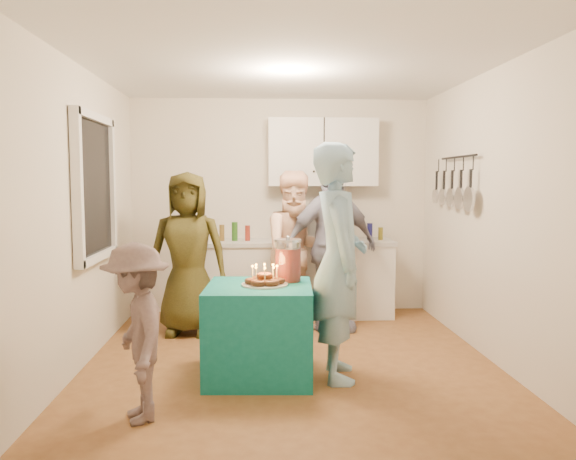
{
  "coord_description": "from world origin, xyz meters",
  "views": [
    {
      "loc": [
        -0.3,
        -4.89,
        1.61
      ],
      "look_at": [
        0.0,
        0.35,
        1.15
      ],
      "focal_mm": 35.0,
      "sensor_mm": 36.0,
      "label": 1
    }
  ],
  "objects": [
    {
      "name": "window_night",
      "position": [
        -1.77,
        0.3,
        1.55
      ],
      "size": [
        0.04,
        1.0,
        1.2
      ],
      "primitive_type": "cube",
      "color": "black",
      "rests_on": "left_wall"
    },
    {
      "name": "ceiling",
      "position": [
        0.0,
        0.0,
        2.6
      ],
      "size": [
        4.0,
        4.0,
        0.0
      ],
      "primitive_type": "plane",
      "color": "white",
      "rests_on": "floor"
    },
    {
      "name": "countertop",
      "position": [
        0.2,
        1.7,
        0.89
      ],
      "size": [
        2.24,
        0.62,
        0.05
      ],
      "primitive_type": "cube",
      "color": "beige",
      "rests_on": "counter"
    },
    {
      "name": "party_table",
      "position": [
        -0.28,
        -0.36,
        0.38
      ],
      "size": [
        0.9,
        0.9,
        0.76
      ],
      "primitive_type": "cube",
      "rotation": [
        0.0,
        0.0,
        -0.06
      ],
      "color": "#11716C",
      "rests_on": "floor"
    },
    {
      "name": "woman_back_center",
      "position": [
        0.14,
        1.02,
        0.86
      ],
      "size": [
        0.98,
        0.86,
        1.72
      ],
      "primitive_type": "imported",
      "rotation": [
        0.0,
        0.0,
        0.28
      ],
      "color": "#F3A17E",
      "rests_on": "floor"
    },
    {
      "name": "donut_cake",
      "position": [
        -0.23,
        -0.37,
        0.85
      ],
      "size": [
        0.38,
        0.38,
        0.18
      ],
      "primitive_type": null,
      "color": "#381C0C",
      "rests_on": "party_table"
    },
    {
      "name": "microwave",
      "position": [
        0.46,
        1.7,
        1.07
      ],
      "size": [
        0.62,
        0.46,
        0.32
      ],
      "primitive_type": "imported",
      "rotation": [
        0.0,
        0.0,
        -0.13
      ],
      "color": "white",
      "rests_on": "countertop"
    },
    {
      "name": "man_birthday",
      "position": [
        0.37,
        -0.42,
        0.96
      ],
      "size": [
        0.48,
        0.71,
        1.92
      ],
      "primitive_type": "imported",
      "rotation": [
        0.0,
        0.0,
        1.55
      ],
      "color": "#96C1DA",
      "rests_on": "floor"
    },
    {
      "name": "right_wall",
      "position": [
        1.8,
        0.0,
        1.3
      ],
      "size": [
        4.0,
        4.0,
        0.0
      ],
      "primitive_type": "plane",
      "color": "silver",
      "rests_on": "floor"
    },
    {
      "name": "child_near_left",
      "position": [
        -1.1,
        -1.17,
        0.6
      ],
      "size": [
        0.68,
        0.88,
        1.2
      ],
      "primitive_type": "imported",
      "rotation": [
        0.0,
        0.0,
        -1.23
      ],
      "color": "#584647",
      "rests_on": "floor"
    },
    {
      "name": "counter",
      "position": [
        0.2,
        1.7,
        0.43
      ],
      "size": [
        2.2,
        0.58,
        0.86
      ],
      "primitive_type": "cube",
      "color": "white",
      "rests_on": "floor"
    },
    {
      "name": "back_wall",
      "position": [
        0.0,
        2.0,
        1.3
      ],
      "size": [
        3.6,
        3.6,
        0.0
      ],
      "primitive_type": "plane",
      "color": "silver",
      "rests_on": "floor"
    },
    {
      "name": "pot_rack",
      "position": [
        1.72,
        0.7,
        1.6
      ],
      "size": [
        0.12,
        1.0,
        0.6
      ],
      "primitive_type": "cube",
      "color": "black",
      "rests_on": "right_wall"
    },
    {
      "name": "upper_cabinet",
      "position": [
        0.5,
        1.85,
        1.95
      ],
      "size": [
        1.3,
        0.3,
        0.8
      ],
      "primitive_type": "cube",
      "color": "white",
      "rests_on": "back_wall"
    },
    {
      "name": "floor",
      "position": [
        0.0,
        0.0,
        0.0
      ],
      "size": [
        4.0,
        4.0,
        0.0
      ],
      "primitive_type": "plane",
      "color": "brown",
      "rests_on": "ground"
    },
    {
      "name": "woman_back_left",
      "position": [
        -1.02,
        0.99,
        0.85
      ],
      "size": [
        0.87,
        0.59,
        1.71
      ],
      "primitive_type": "imported",
      "rotation": [
        0.0,
        0.0,
        -0.06
      ],
      "color": "brown",
      "rests_on": "floor"
    },
    {
      "name": "woman_back_right",
      "position": [
        0.5,
        1.02,
        0.91
      ],
      "size": [
        1.16,
        0.79,
        1.83
      ],
      "primitive_type": "imported",
      "rotation": [
        0.0,
        0.0,
        0.35
      ],
      "color": "#111139",
      "rests_on": "floor"
    },
    {
      "name": "left_wall",
      "position": [
        -1.8,
        0.0,
        1.3
      ],
      "size": [
        4.0,
        4.0,
        0.0
      ],
      "primitive_type": "plane",
      "color": "silver",
      "rests_on": "floor"
    },
    {
      "name": "punch_jar",
      "position": [
        -0.03,
        -0.19,
        0.93
      ],
      "size": [
        0.22,
        0.22,
        0.34
      ],
      "primitive_type": "cylinder",
      "color": "red",
      "rests_on": "party_table"
    }
  ]
}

